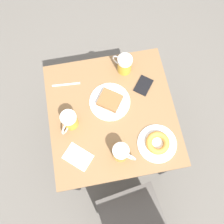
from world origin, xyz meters
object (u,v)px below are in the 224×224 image
plate_with_cake (110,101)px  beer_mug_center (124,64)px  fork (66,85)px  passport_near_edge (143,85)px  napkin_folded (78,157)px  beer_mug_left (70,121)px  beer_mug_right (122,153)px  plate_with_donut (157,143)px

plate_with_cake → beer_mug_center: beer_mug_center is taller
plate_with_cake → fork: plate_with_cake is taller
passport_near_edge → napkin_folded: bearing=38.1°
beer_mug_center → fork: size_ratio=0.73×
beer_mug_center → fork: beer_mug_center is taller
plate_with_cake → beer_mug_left: size_ratio=1.93×
passport_near_edge → beer_mug_right: bearing=60.9°
beer_mug_right → passport_near_edge: bearing=-119.1°
plate_with_cake → beer_mug_right: size_ratio=1.93×
plate_with_cake → beer_mug_left: bearing=20.5°
beer_mug_center → passport_near_edge: 0.18m
plate_with_donut → fork: 0.69m
fork → passport_near_edge: passport_near_edge is taller
plate_with_cake → fork: (0.26, -0.17, -0.01)m
napkin_folded → fork: bearing=-88.9°
plate_with_cake → beer_mug_center: (-0.13, -0.21, 0.05)m
plate_with_cake → plate_with_donut: size_ratio=1.10×
beer_mug_right → napkin_folded: 0.26m
plate_with_cake → passport_near_edge: size_ratio=1.68×
plate_with_cake → napkin_folded: (0.25, 0.31, -0.01)m
fork → plate_with_donut: bearing=134.9°
plate_with_donut → beer_mug_right: size_ratio=1.76×
fork → plate_with_cake: bearing=146.4°
beer_mug_center → plate_with_donut: bearing=100.2°
beer_mug_center → beer_mug_right: (0.13, 0.55, 0.00)m
fork → beer_mug_center: bearing=-174.1°
napkin_folded → plate_with_cake: bearing=-129.0°
plate_with_donut → fork: (0.48, -0.49, -0.02)m
passport_near_edge → beer_mug_center: bearing=-54.0°
beer_mug_center → beer_mug_left: bearing=38.2°
napkin_folded → fork: 0.48m
beer_mug_center → passport_near_edge: beer_mug_center is taller
fork → napkin_folded: bearing=91.1°
plate_with_donut → passport_near_edge: plate_with_donut is taller
plate_with_cake → plate_with_donut: bearing=125.7°
fork → passport_near_edge: size_ratio=1.18×
beer_mug_left → fork: size_ratio=0.73×
beer_mug_left → beer_mug_center: (-0.39, -0.31, 0.00)m
plate_with_donut → napkin_folded: bearing=-1.2°
beer_mug_right → fork: (0.26, -0.51, -0.07)m
plate_with_cake → passport_near_edge: 0.24m
plate_with_donut → fork: size_ratio=1.29×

